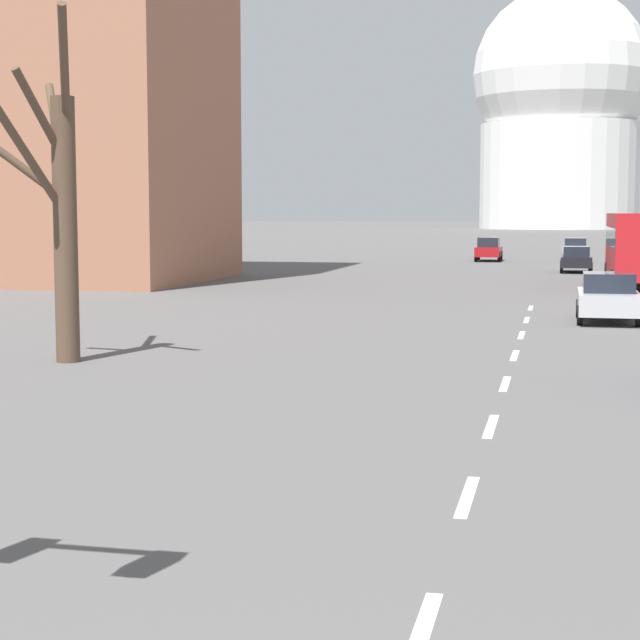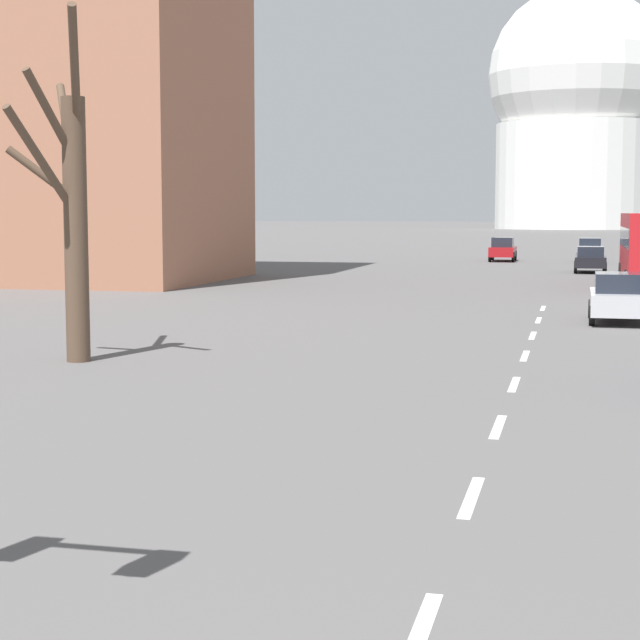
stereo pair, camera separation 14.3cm
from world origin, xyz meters
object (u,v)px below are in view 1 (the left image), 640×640
at_px(sedan_near_left, 576,259).
at_px(sedan_near_right, 489,249).
at_px(sedan_far_right, 575,250).
at_px(city_bus, 637,243).
at_px(sedan_far_left, 608,297).

relative_size(sedan_near_left, sedan_near_right, 0.91).
bearing_deg(sedan_far_right, sedan_near_left, -90.38).
bearing_deg(sedan_far_right, city_bus, -84.02).
distance_m(sedan_far_right, city_bus, 24.91).
distance_m(sedan_near_right, sedan_far_left, 43.22).
height_order(sedan_near_left, sedan_far_left, sedan_far_left).
relative_size(sedan_far_right, city_bus, 0.38).
relative_size(sedan_far_left, city_bus, 0.37).
xyz_separation_m(sedan_far_right, city_bus, (2.59, -24.74, 1.20)).
xyz_separation_m(sedan_near_right, sedan_far_right, (6.09, -0.22, -0.02)).
relative_size(sedan_near_right, sedan_far_left, 1.08).
xyz_separation_m(sedan_near_right, city_bus, (8.68, -24.97, 1.18)).
bearing_deg(sedan_near_left, city_bus, -76.77).
xyz_separation_m(sedan_far_left, sedan_far_right, (-0.57, 42.48, 0.05)).
relative_size(sedan_near_left, sedan_far_left, 0.98).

